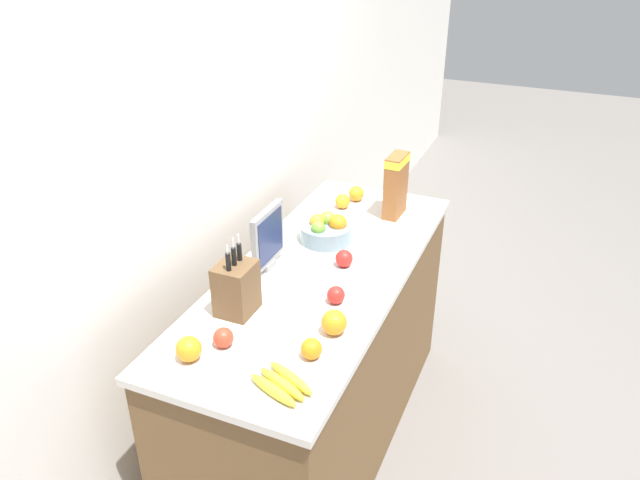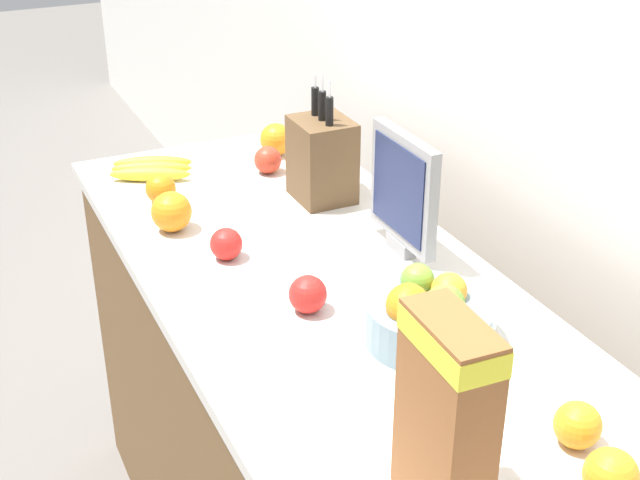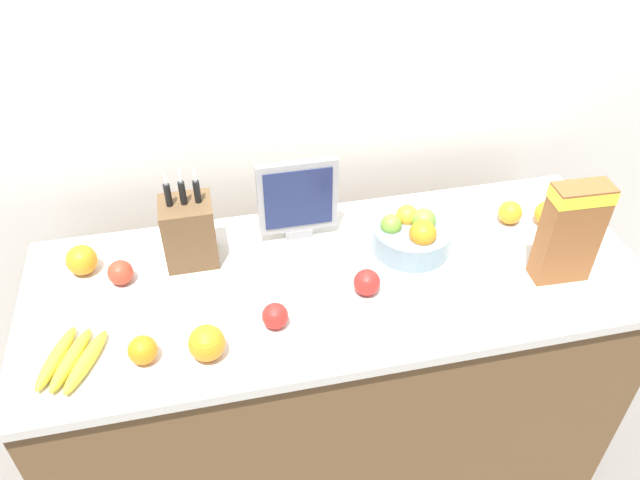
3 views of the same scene
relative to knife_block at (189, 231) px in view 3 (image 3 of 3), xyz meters
name	(u,v)px [view 3 (image 3 of 3)]	position (x,y,z in m)	size (l,w,h in m)	color
ground_plane	(333,459)	(0.39, -0.16, -1.03)	(14.00, 14.00, 0.00)	slate
wall_back	(298,70)	(0.39, 0.39, 0.27)	(9.00, 0.06, 2.60)	silver
counter	(335,381)	(0.39, -0.16, -0.57)	(1.72, 0.67, 0.93)	brown
knife_block	(189,231)	(0.00, 0.00, 0.00)	(0.14, 0.13, 0.30)	brown
small_monitor	(298,199)	(0.32, 0.03, 0.04)	(0.23, 0.03, 0.26)	gray
cereal_box	(571,229)	(0.99, -0.29, 0.06)	(0.16, 0.08, 0.30)	brown
fruit_bowl	(412,234)	(0.63, -0.09, -0.05)	(0.23, 0.23, 0.13)	gray
banana_bunch	(71,360)	(-0.31, -0.33, -0.08)	(0.18, 0.22, 0.04)	yellow
apple_rightmost	(275,316)	(0.19, -0.31, -0.07)	(0.07, 0.07, 0.07)	red
apple_front	(367,282)	(0.45, -0.24, -0.06)	(0.07, 0.07, 0.07)	red
apple_leftmost	(120,273)	(-0.20, -0.06, -0.07)	(0.07, 0.07, 0.07)	red
orange_front_center	(510,212)	(0.96, -0.03, -0.06)	(0.07, 0.07, 0.07)	orange
orange_front_left	(82,260)	(-0.30, 0.01, -0.06)	(0.09, 0.09, 0.09)	orange
orange_by_cereal	(207,343)	(0.01, -0.37, -0.06)	(0.09, 0.09, 0.09)	orange
orange_near_bowl	(547,213)	(1.07, -0.07, -0.06)	(0.08, 0.08, 0.08)	orange
orange_mid_left	(143,350)	(-0.14, -0.35, -0.06)	(0.07, 0.07, 0.07)	orange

